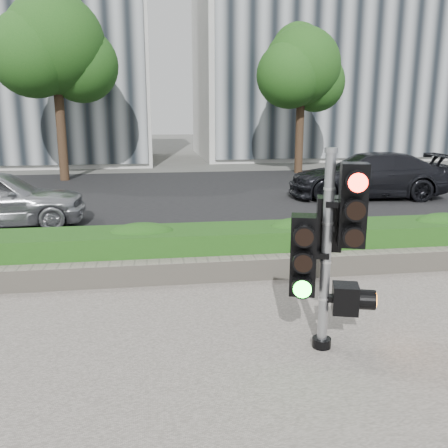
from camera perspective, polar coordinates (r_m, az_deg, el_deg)
The scene contains 10 objects.
ground at distance 5.84m, azimuth 2.11°, elevation -13.17°, with size 120.00×120.00×0.00m, color #51514C.
road at distance 15.39m, azimuth -4.74°, elevation 3.37°, with size 60.00×13.00×0.02m, color black.
curb at distance 8.73m, azimuth -1.69°, elevation -3.75°, with size 60.00×0.25×0.12m, color gray.
stone_wall at distance 7.50m, azimuth -0.55°, elevation -5.45°, with size 12.00×0.32×0.34m, color gray.
hedge at distance 8.07m, azimuth -1.19°, elevation -2.86°, with size 12.00×1.00×0.68m, color #367E26.
building_right at distance 32.62m, azimuth 13.83°, elevation 18.67°, with size 18.00×10.00×12.00m, color #B7B7B2.
tree_left at distance 20.17m, azimuth -19.69°, elevation 19.32°, with size 4.61×4.03×7.34m.
tree_right at distance 21.77m, azimuth 9.25°, elevation 17.86°, with size 4.10×3.58×6.53m.
traffic_signal at distance 5.20m, azimuth 12.56°, elevation -2.00°, with size 0.82×0.67×2.22m.
car_dark at distance 15.58m, azimuth 16.83°, elevation 5.63°, with size 1.98×4.87×1.41m, color black.
Camera 1 is at (-0.98, -5.15, 2.57)m, focal length 38.00 mm.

